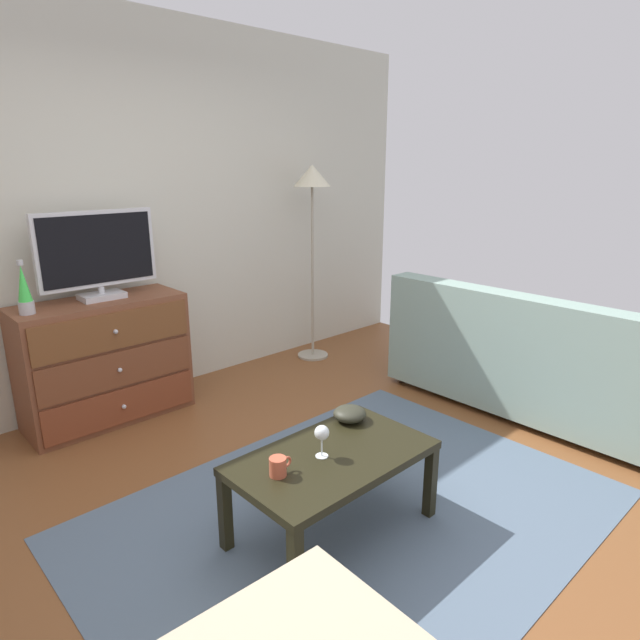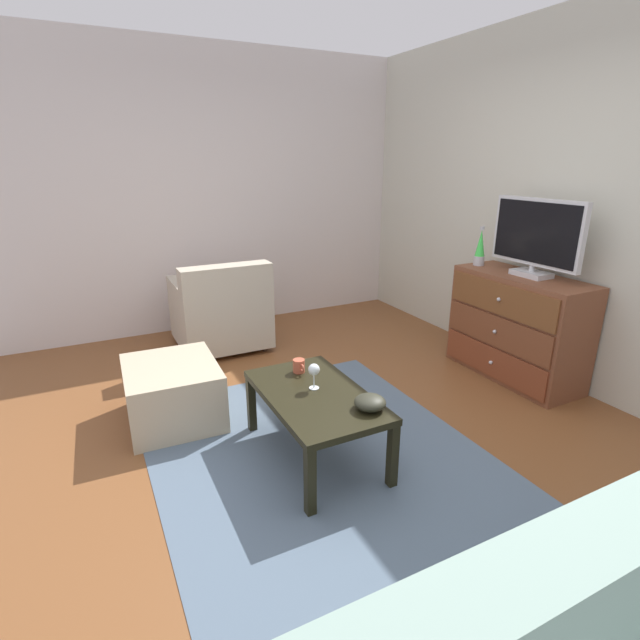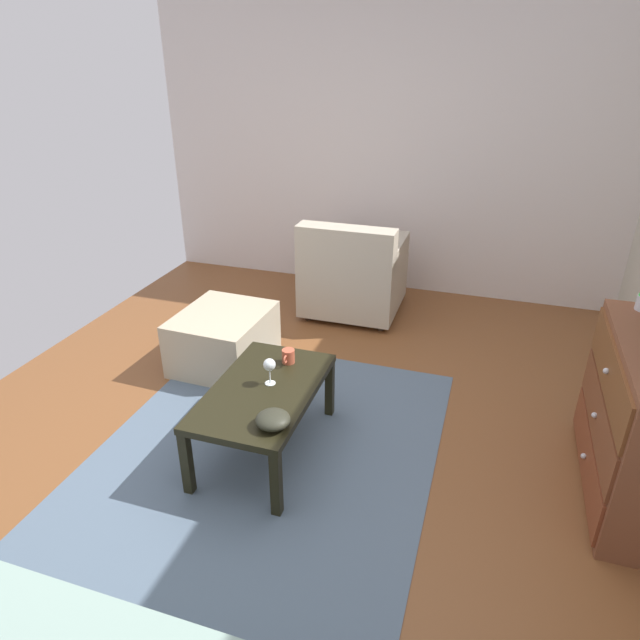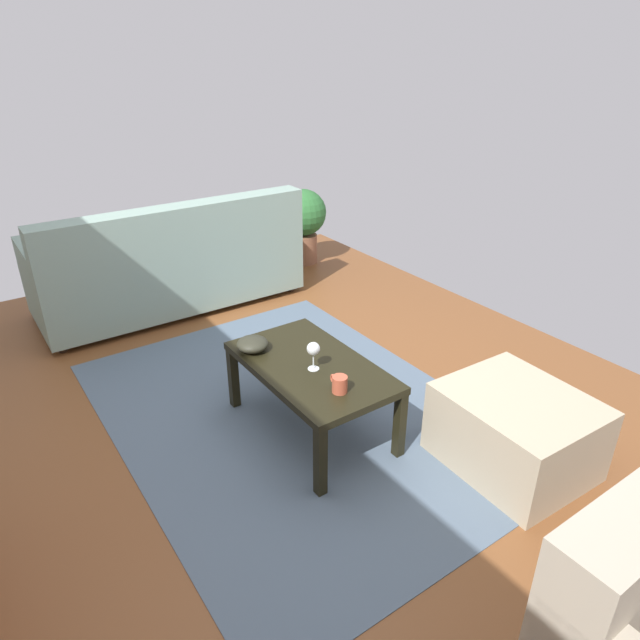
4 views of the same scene
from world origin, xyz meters
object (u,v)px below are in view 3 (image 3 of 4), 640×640
bowl_decorative (273,420)px  ottoman (224,339)px  wine_glass (269,366)px  coffee_table (264,396)px  armchair (353,274)px  mug (288,356)px

bowl_decorative → ottoman: (-1.13, -0.86, -0.26)m
wine_glass → ottoman: bearing=-137.8°
coffee_table → ottoman: coffee_table is taller
ottoman → armchair: bearing=150.0°
wine_glass → coffee_table: bearing=-19.4°
wine_glass → ottoman: (-0.77, -0.70, -0.34)m
armchair → ottoman: (1.15, -0.67, -0.16)m
ottoman → mug: bearing=53.6°
mug → armchair: 1.68m
bowl_decorative → armchair: armchair is taller
mug → armchair: bearing=-178.4°
coffee_table → mug: size_ratio=8.36×
coffee_table → wine_glass: size_ratio=6.07×
wine_glass → ottoman: size_ratio=0.22×
coffee_table → mug: (-0.30, 0.03, 0.10)m
bowl_decorative → ottoman: 1.45m
mug → armchair: (-1.68, -0.05, -0.11)m
coffee_table → ottoman: size_ratio=1.36×
wine_glass → armchair: 1.93m
wine_glass → armchair: bearing=-179.0°
coffee_table → bowl_decorative: bowl_decorative is taller
bowl_decorative → armchair: 2.29m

